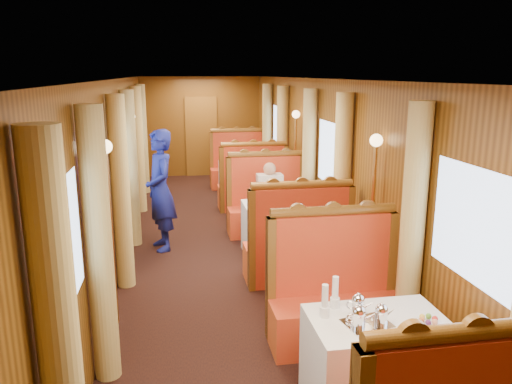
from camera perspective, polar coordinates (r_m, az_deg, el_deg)
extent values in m
cube|color=brown|center=(12.85, -6.26, 6.30)|extent=(0.80, 0.04, 2.00)
cube|color=white|center=(4.22, 13.58, -18.49)|extent=(1.05, 0.72, 0.75)
cylinder|color=brown|center=(2.89, 23.92, -14.32)|extent=(1.23, 0.10, 0.10)
cube|color=#B61914|center=(5.06, 9.16, -14.50)|extent=(1.30, 0.55, 0.45)
cube|color=#B61914|center=(4.99, 8.63, -7.01)|extent=(1.30, 0.12, 0.80)
cylinder|color=brown|center=(4.85, 8.82, -2.14)|extent=(1.23, 0.10, 0.10)
cube|color=white|center=(7.27, 2.77, -4.23)|extent=(1.05, 0.72, 0.75)
cube|color=#B61914|center=(6.45, 4.58, -8.01)|extent=(1.30, 0.55, 0.45)
cube|color=#B61914|center=(6.05, 5.19, -3.23)|extent=(1.30, 0.12, 0.80)
cylinder|color=brown|center=(5.94, 5.28, 0.84)|extent=(1.23, 0.10, 0.10)
cube|color=#B61914|center=(8.20, 1.34, -3.24)|extent=(1.30, 0.55, 0.45)
cube|color=#B61914|center=(8.25, 1.08, 1.34)|extent=(1.30, 0.12, 0.80)
cylinder|color=brown|center=(8.17, 1.09, 4.36)|extent=(1.23, 0.10, 0.10)
cube|color=white|center=(10.61, -1.28, 1.44)|extent=(1.05, 0.72, 0.75)
cube|color=#B61914|center=(9.72, -0.46, -0.58)|extent=(1.30, 0.55, 0.45)
cube|color=#B61914|center=(9.38, -0.26, 2.82)|extent=(1.30, 0.12, 0.80)
cylinder|color=brown|center=(9.31, -0.26, 5.48)|extent=(1.23, 0.10, 0.10)
cube|color=#B61914|center=(11.56, -1.97, 1.67)|extent=(1.30, 0.55, 0.45)
cube|color=#B61914|center=(11.66, -2.14, 4.90)|extent=(1.30, 0.12, 0.80)
cylinder|color=brown|center=(11.60, -2.16, 7.05)|extent=(1.23, 0.10, 0.10)
cube|color=silver|center=(3.93, 12.58, -14.50)|extent=(0.38, 0.32, 0.01)
cylinder|color=white|center=(4.07, 19.07, -13.95)|extent=(0.21, 0.21, 0.01)
cylinder|color=white|center=(3.98, 7.83, -13.40)|extent=(0.08, 0.08, 0.08)
cylinder|color=white|center=(3.92, 7.89, -11.67)|extent=(0.05, 0.05, 0.18)
cylinder|color=white|center=(4.13, 8.99, -12.38)|extent=(0.08, 0.08, 0.08)
cylinder|color=white|center=(4.07, 9.05, -10.71)|extent=(0.05, 0.05, 0.18)
cylinder|color=silver|center=(7.13, 2.95, -0.87)|extent=(0.06, 0.06, 0.14)
cylinder|color=silver|center=(10.50, -1.47, 3.79)|extent=(0.06, 0.06, 0.14)
cylinder|color=#D8C36F|center=(2.92, -21.56, -16.34)|extent=(0.22, 0.22, 2.35)
cylinder|color=#D8C36F|center=(4.32, -17.48, -6.16)|extent=(0.22, 0.22, 2.35)
cylinder|color=#D8C36F|center=(4.78, 17.43, -4.27)|extent=(0.22, 0.22, 2.35)
cylinder|color=#D8C36F|center=(6.18, -15.18, -0.18)|extent=(0.22, 0.22, 2.35)
cylinder|color=#D8C36F|center=(7.70, -14.15, 2.51)|extent=(0.22, 0.22, 2.35)
cylinder|color=#D8C36F|center=(6.51, 9.76, 0.78)|extent=(0.22, 0.22, 2.35)
cylinder|color=#D8C36F|center=(7.97, 6.07, 3.21)|extent=(0.22, 0.22, 2.35)
cylinder|color=#D8C36F|center=(9.61, -13.32, 4.67)|extent=(0.22, 0.22, 2.35)
cylinder|color=#D8C36F|center=(11.15, -12.86, 5.87)|extent=(0.22, 0.22, 2.35)
cylinder|color=#D8C36F|center=(9.82, 3.01, 5.20)|extent=(0.22, 0.22, 2.35)
cylinder|color=#D8C36F|center=(11.34, 1.28, 6.32)|extent=(0.22, 0.22, 2.35)
cylinder|color=#BF8C3F|center=(5.32, -16.17, -5.24)|extent=(0.04, 0.04, 1.85)
sphere|color=#FFD18C|center=(5.10, -16.86, 4.98)|extent=(0.14, 0.14, 0.14)
cylinder|color=#BF8C3F|center=(5.70, 13.06, -3.78)|extent=(0.04, 0.04, 1.85)
sphere|color=#FFD18C|center=(5.50, 13.58, 5.76)|extent=(0.14, 0.14, 0.14)
cylinder|color=#BF8C3F|center=(8.70, -13.73, 2.08)|extent=(0.04, 0.04, 1.85)
sphere|color=#FFD18C|center=(8.57, -14.09, 8.36)|extent=(0.14, 0.14, 0.14)
cylinder|color=#BF8C3F|center=(8.94, 4.48, 2.73)|extent=(0.04, 0.04, 1.85)
sphere|color=#FFD18C|center=(8.81, 4.59, 8.84)|extent=(0.14, 0.14, 0.14)
imported|color=navy|center=(7.47, -10.87, 0.18)|extent=(0.59, 0.75, 1.80)
cube|color=beige|center=(7.93, 1.55, 0.10)|extent=(0.40, 0.24, 0.55)
sphere|color=tan|center=(7.86, 1.57, 2.66)|extent=(0.20, 0.20, 0.20)
cube|color=beige|center=(7.83, 1.78, -1.82)|extent=(0.36, 0.30, 0.14)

